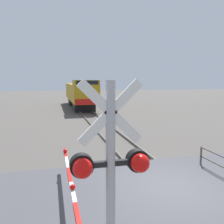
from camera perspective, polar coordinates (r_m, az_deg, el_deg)
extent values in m
plane|color=#514C47|center=(8.81, 13.81, -17.92)|extent=(160.00, 160.00, 0.00)
cube|color=#59544C|center=(8.48, 9.33, -18.27)|extent=(0.08, 80.00, 0.15)
cube|color=#59544C|center=(9.11, 17.98, -16.65)|extent=(0.08, 80.00, 0.15)
cube|color=#47474C|center=(8.77, 13.83, -17.46)|extent=(36.00, 5.31, 0.16)
cube|color=black|center=(29.48, -6.88, 1.33)|extent=(2.47, 3.20, 1.05)
cube|color=black|center=(37.37, -8.52, 2.65)|extent=(2.47, 3.20, 1.05)
cube|color=#B28414|center=(33.30, -7.85, 4.86)|extent=(2.91, 14.51, 2.22)
cube|color=#B28414|center=(27.27, -6.41, 7.16)|extent=(2.85, 2.43, 0.53)
cube|color=black|center=(26.04, -6.01, 7.14)|extent=(2.47, 0.06, 0.42)
cube|color=red|center=(26.14, -5.95, 2.46)|extent=(2.76, 0.08, 0.64)
sphere|color=#F2EACC|center=(26.04, -5.98, 5.46)|extent=(0.36, 0.36, 0.36)
cylinder|color=#ADADB2|center=(3.78, -0.35, -22.24)|extent=(0.14, 0.14, 3.78)
cube|color=white|center=(3.30, -0.37, -0.06)|extent=(0.95, 0.04, 0.95)
cube|color=white|center=(3.30, -0.37, -0.06)|extent=(0.95, 0.04, 0.95)
cube|color=black|center=(3.49, -0.35, -12.36)|extent=(1.04, 0.08, 0.08)
sphere|color=red|center=(3.32, -7.16, -13.47)|extent=(0.28, 0.28, 0.28)
sphere|color=red|center=(3.52, 6.86, -12.23)|extent=(0.28, 0.28, 0.28)
cylinder|color=black|center=(3.43, -7.42, -12.75)|extent=(0.34, 0.14, 0.34)
cylinder|color=black|center=(3.62, 6.15, -11.62)|extent=(0.34, 0.14, 0.34)
cube|color=red|center=(5.31, -8.31, -24.29)|extent=(0.10, 1.10, 0.14)
cube|color=white|center=(6.27, -9.47, -19.01)|extent=(0.10, 1.10, 0.14)
cube|color=red|center=(7.27, -10.27, -15.14)|extent=(0.10, 1.10, 0.14)
cube|color=white|center=(8.29, -10.86, -12.22)|extent=(0.10, 1.10, 0.14)
cube|color=red|center=(9.33, -11.31, -9.94)|extent=(0.10, 1.10, 0.14)
sphere|color=red|center=(6.27, -9.56, -17.56)|extent=(0.14, 0.14, 0.14)
sphere|color=red|center=(9.21, -11.30, -9.28)|extent=(0.14, 0.14, 0.14)
cylinder|color=#4C4742|center=(11.05, 20.80, -10.20)|extent=(0.08, 0.08, 0.95)
cylinder|color=#4C4742|center=(10.03, 24.84, -9.63)|extent=(0.06, 2.35, 0.06)
cylinder|color=#4C4742|center=(10.15, 24.72, -11.72)|extent=(0.06, 2.35, 0.06)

